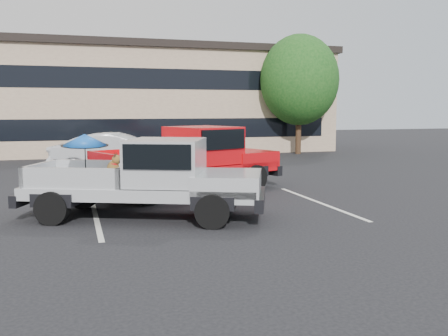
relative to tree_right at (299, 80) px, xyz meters
The scene contains 9 objects.
ground 18.83m from the tree_right, 119.36° to the right, with size 90.00×90.00×0.00m, color black.
stripe_left 18.91m from the tree_right, 130.60° to the right, with size 0.12×5.00×0.01m, color silver.
stripe_right 15.80m from the tree_right, 113.20° to the right, with size 0.12×5.00×0.01m, color silver.
motel_building 8.65m from the tree_right, 144.53° to the left, with size 20.40×8.40×6.30m.
tree_right is the anchor object (origin of this frame).
tree_back 8.55m from the tree_right, 110.56° to the left, with size 4.68×4.68×7.11m.
silver_pickup 18.34m from the tree_right, 125.95° to the right, with size 6.01×4.00×2.06m.
red_pickup 14.51m from the tree_right, 128.01° to the right, with size 6.49×4.30×2.03m.
silver_sedan 13.18m from the tree_right, 147.79° to the right, with size 1.75×5.02×1.66m, color silver.
Camera 1 is at (-3.48, -10.20, 2.57)m, focal length 40.00 mm.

